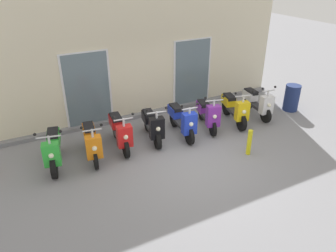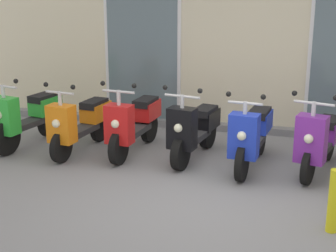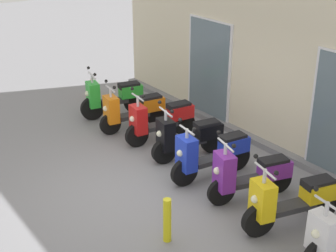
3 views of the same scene
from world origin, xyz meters
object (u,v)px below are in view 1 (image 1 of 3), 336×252
object	(u,v)px
scooter_orange	(92,141)
trash_bin	(292,98)
scooter_purple	(208,113)
scooter_green	(54,149)
scooter_red	(120,131)
curb_bollard	(249,142)
scooter_yellow	(235,108)
scooter_black	(152,125)
scooter_blue	(182,120)
scooter_white	(257,102)

from	to	relation	value
scooter_orange	trash_bin	xyz separation A→B (m)	(6.76, -0.15, -0.03)
scooter_orange	trash_bin	world-z (taller)	scooter_orange
scooter_purple	trash_bin	xyz separation A→B (m)	(3.23, -0.19, -0.04)
scooter_purple	scooter_green	bearing A→B (deg)	179.91
scooter_red	scooter_purple	size ratio (longest dim) A/B	1.06
scooter_orange	curb_bollard	bearing A→B (deg)	-25.22
scooter_purple	scooter_yellow	xyz separation A→B (m)	(0.95, -0.06, -0.01)
scooter_orange	scooter_black	bearing A→B (deg)	4.56
scooter_orange	scooter_blue	world-z (taller)	scooter_blue
scooter_red	curb_bollard	distance (m)	3.41
scooter_orange	scooter_purple	size ratio (longest dim) A/B	1.02
curb_bollard	trash_bin	bearing A→B (deg)	26.86
scooter_red	curb_bollard	xyz separation A→B (m)	(2.84, -1.88, -0.13)
scooter_blue	scooter_red	bearing A→B (deg)	174.66
scooter_green	scooter_purple	bearing A→B (deg)	-0.09
scooter_orange	curb_bollard	size ratio (longest dim) A/B	2.23
scooter_green	scooter_black	distance (m)	2.69
scooter_red	scooter_yellow	world-z (taller)	scooter_yellow
scooter_purple	scooter_red	bearing A→B (deg)	177.45
scooter_orange	curb_bollard	distance (m)	4.04
scooter_orange	trash_bin	size ratio (longest dim) A/B	1.78
scooter_red	scooter_white	distance (m)	4.61
scooter_green	trash_bin	distance (m)	7.69
scooter_green	curb_bollard	distance (m)	4.91
scooter_red	scooter_yellow	bearing A→B (deg)	-2.88
scooter_purple	scooter_white	distance (m)	1.89
scooter_purple	scooter_yellow	world-z (taller)	scooter_yellow
scooter_red	scooter_purple	xyz separation A→B (m)	(2.71, -0.12, -0.00)
curb_bollard	trash_bin	xyz separation A→B (m)	(3.10, 1.57, 0.09)
curb_bollard	scooter_orange	bearing A→B (deg)	154.78
scooter_orange	scooter_yellow	bearing A→B (deg)	-0.32
scooter_orange	scooter_yellow	distance (m)	4.47
scooter_blue	scooter_green	bearing A→B (deg)	179.12
scooter_black	curb_bollard	distance (m)	2.66
scooter_orange	curb_bollard	xyz separation A→B (m)	(3.65, -1.72, -0.12)
scooter_green	trash_bin	size ratio (longest dim) A/B	1.79
scooter_black	trash_bin	distance (m)	5.01
scooter_red	scooter_blue	xyz separation A→B (m)	(1.80, -0.17, 0.01)
scooter_green	scooter_blue	size ratio (longest dim) A/B	0.95
scooter_purple	trash_bin	size ratio (longest dim) A/B	1.74
curb_bollard	scooter_green	bearing A→B (deg)	158.91
scooter_white	trash_bin	world-z (taller)	scooter_white
scooter_red	scooter_black	world-z (taller)	scooter_red
scooter_red	trash_bin	world-z (taller)	scooter_red
scooter_yellow	curb_bollard	size ratio (longest dim) A/B	2.35
scooter_orange	scooter_purple	distance (m)	3.53
scooter_purple	scooter_white	bearing A→B (deg)	-0.61
scooter_red	scooter_blue	bearing A→B (deg)	-5.34
scooter_green	scooter_purple	world-z (taller)	scooter_purple
scooter_orange	scooter_purple	world-z (taller)	scooter_purple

